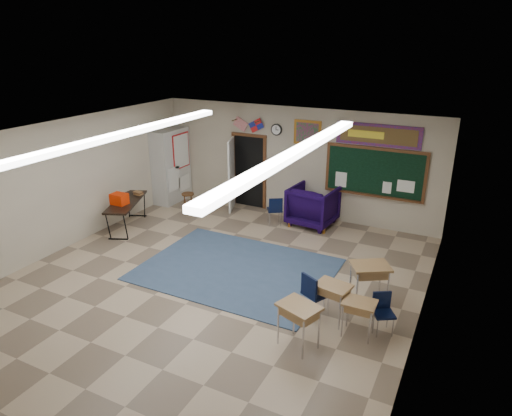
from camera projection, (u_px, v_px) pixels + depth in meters
The scene contains 24 objects.
floor at pixel (209, 284), 9.29m from camera, with size 9.00×9.00×0.00m, color tan.
back_wall at pixel (295, 162), 12.52m from camera, with size 8.00×0.04×3.00m, color #BFB39B.
left_wall at pixel (58, 187), 10.44m from camera, with size 0.04×9.00×3.00m, color #BFB39B.
right_wall at pixel (424, 259), 7.08m from camera, with size 0.04×9.00×3.00m, color #BFB39B.
ceiling at pixel (203, 139), 8.23m from camera, with size 8.00×9.00×0.04m, color silver.
area_rug at pixel (237, 269), 9.87m from camera, with size 4.00×3.00×0.02m, color #374A69.
fluorescent_strips at pixel (203, 142), 8.25m from camera, with size 3.86×6.00×0.10m, color white, non-canonical shape.
doorway at pixel (244, 172), 13.18m from camera, with size 1.10×0.89×2.16m.
chalkboard at pixel (374, 174), 11.57m from camera, with size 2.55×0.14×1.30m.
bulletin_board at pixel (378, 135), 11.23m from camera, with size 2.10×0.05×0.55m.
framed_art_print at pixel (307, 133), 12.04m from camera, with size 0.75×0.05×0.65m.
wall_clock at pixel (276, 130), 12.42m from camera, with size 0.32×0.05×0.32m.
wall_flags at pixel (248, 123), 12.71m from camera, with size 1.16×0.06×0.70m, color red, non-canonical shape.
storage_cabinet at pixel (171, 166), 13.68m from camera, with size 0.59×1.25×2.20m.
wingback_armchair at pixel (313, 206), 12.08m from camera, with size 1.13×1.16×1.06m, color black.
student_chair_reading at pixel (275, 210), 12.12m from camera, with size 0.40×0.40×0.79m, color black, non-canonical shape.
student_chair_desk_a at pixel (316, 294), 8.12m from camera, with size 0.42×0.42×0.85m, color black, non-canonical shape.
student_chair_desk_b at pixel (383, 315), 7.66m from camera, with size 0.35×0.35×0.71m, color black, non-canonical shape.
student_desk_front_left at pixel (332, 300), 7.99m from camera, with size 0.66×0.55×0.71m.
student_desk_front_right at pixel (369, 282), 8.45m from camera, with size 0.85×0.80×0.82m.
student_desk_back_left at pixel (299, 324), 7.29m from camera, with size 0.76×0.67×0.77m.
student_desk_back_right at pixel (358, 317), 7.59m from camera, with size 0.55×0.42×0.65m.
folding_table at pixel (127, 213), 11.91m from camera, with size 1.25×1.87×1.02m.
wooden_stool at pixel (188, 203), 12.89m from camera, with size 0.34×0.34×0.60m.
Camera 1 is at (4.51, -6.84, 4.73)m, focal length 32.00 mm.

